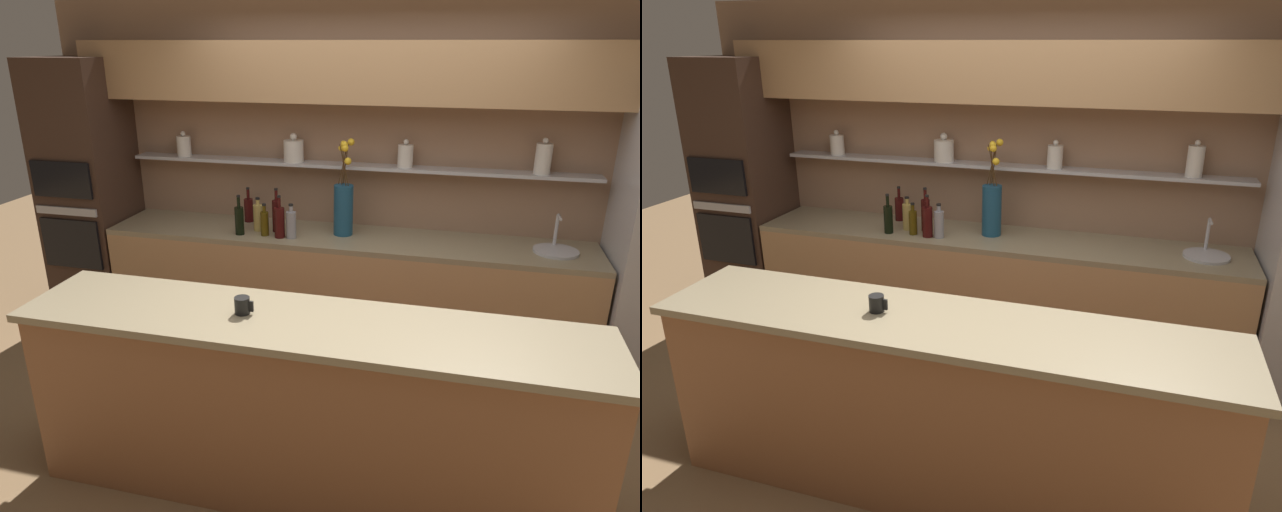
{
  "view_description": "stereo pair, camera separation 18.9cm",
  "coord_description": "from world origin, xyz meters",
  "views": [
    {
      "loc": [
        0.68,
        -2.75,
        2.29
      ],
      "look_at": [
        -0.13,
        0.44,
        1.05
      ],
      "focal_mm": 32.0,
      "sensor_mm": 36.0,
      "label": 1
    },
    {
      "loc": [
        0.86,
        -2.7,
        2.29
      ],
      "look_at": [
        -0.13,
        0.44,
        1.05
      ],
      "focal_mm": 32.0,
      "sensor_mm": 36.0,
      "label": 2
    }
  ],
  "objects": [
    {
      "name": "oven_tower",
      "position": [
        -2.3,
        1.24,
        1.09
      ],
      "size": [
        0.61,
        0.64,
        2.18
      ],
      "color": "#3D281E",
      "rests_on": "ground_plane"
    },
    {
      "name": "bottle_oil_0",
      "position": [
        -0.73,
        1.1,
        1.02
      ],
      "size": [
        0.06,
        0.06,
        0.25
      ],
      "color": "#47380A",
      "rests_on": "back_counter_unit"
    },
    {
      "name": "bottle_wine_1",
      "position": [
        -0.67,
        1.22,
        1.05
      ],
      "size": [
        0.07,
        0.07,
        0.34
      ],
      "color": "#380C0C",
      "rests_on": "back_counter_unit"
    },
    {
      "name": "coffee_mug",
      "position": [
        -0.32,
        -0.36,
        1.06
      ],
      "size": [
        0.1,
        0.08,
        0.09
      ],
      "color": "black",
      "rests_on": "island_counter"
    },
    {
      "name": "bottle_spirit_2",
      "position": [
        -0.52,
        1.09,
        1.03
      ],
      "size": [
        0.07,
        0.07,
        0.26
      ],
      "color": "gray",
      "rests_on": "back_counter_unit"
    },
    {
      "name": "bottle_wine_3",
      "position": [
        -0.97,
        1.41,
        1.02
      ],
      "size": [
        0.07,
        0.07,
        0.28
      ],
      "color": "#380C0C",
      "rests_on": "back_counter_unit"
    },
    {
      "name": "sink_fixture",
      "position": [
        1.35,
        1.25,
        0.94
      ],
      "size": [
        0.3,
        0.3,
        0.25
      ],
      "color": "#B7B7BC",
      "rests_on": "back_counter_unit"
    },
    {
      "name": "back_counter_unit",
      "position": [
        -0.15,
        1.24,
        0.46
      ],
      "size": [
        3.65,
        0.62,
        0.92
      ],
      "color": "tan",
      "rests_on": "ground_plane"
    },
    {
      "name": "bottle_wine_5",
      "position": [
        -0.92,
        1.08,
        1.03
      ],
      "size": [
        0.07,
        0.07,
        0.3
      ],
      "color": "black",
      "rests_on": "back_counter_unit"
    },
    {
      "name": "back_wall_unit",
      "position": [
        -0.0,
        1.53,
        1.55
      ],
      "size": [
        5.2,
        0.44,
        2.6
      ],
      "color": "#937056",
      "rests_on": "ground_plane"
    },
    {
      "name": "bottle_wine_6",
      "position": [
        -0.6,
        1.09,
        1.04
      ],
      "size": [
        0.08,
        0.08,
        0.32
      ],
      "color": "#380C0C",
      "rests_on": "back_counter_unit"
    },
    {
      "name": "bottle_spirit_4",
      "position": [
        -0.81,
        1.21,
        1.03
      ],
      "size": [
        0.07,
        0.07,
        0.26
      ],
      "color": "tan",
      "rests_on": "back_counter_unit"
    },
    {
      "name": "island_counter",
      "position": [
        0.0,
        -0.37,
        0.51
      ],
      "size": [
        2.91,
        0.61,
        1.02
      ],
      "color": "#99603D",
      "rests_on": "ground_plane"
    },
    {
      "name": "flower_vase",
      "position": [
        -0.16,
        1.27,
        1.15
      ],
      "size": [
        0.15,
        0.17,
        0.72
      ],
      "color": "navy",
      "rests_on": "back_counter_unit"
    },
    {
      "name": "ground_plane",
      "position": [
        0.0,
        0.0,
        0.0
      ],
      "size": [
        12.0,
        12.0,
        0.0
      ],
      "primitive_type": "plane",
      "color": "olive"
    }
  ]
}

